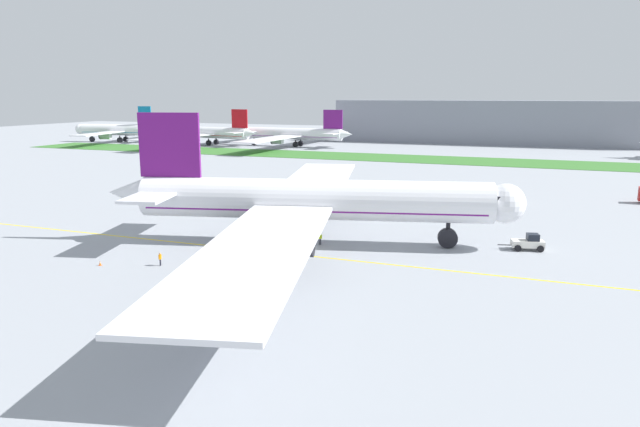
{
  "coord_description": "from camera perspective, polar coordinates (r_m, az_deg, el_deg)",
  "views": [
    {
      "loc": [
        29.42,
        -70.4,
        20.37
      ],
      "look_at": [
        0.7,
        4.87,
        3.9
      ],
      "focal_mm": 32.69,
      "sensor_mm": 36.0,
      "label": 1
    }
  ],
  "objects": [
    {
      "name": "ground_plane",
      "position": [
        78.97,
        -1.74,
        -3.4
      ],
      "size": [
        600.0,
        600.0,
        0.0
      ],
      "primitive_type": "plane",
      "color": "#9399A0",
      "rests_on": "ground"
    },
    {
      "name": "apron_taxi_line",
      "position": [
        75.98,
        -2.72,
        -4.01
      ],
      "size": [
        280.0,
        0.36,
        0.01
      ],
      "primitive_type": "cube",
      "color": "yellow",
      "rests_on": "ground"
    },
    {
      "name": "grass_median_strip",
      "position": [
        189.7,
        11.89,
        5.16
      ],
      "size": [
        320.0,
        24.0,
        0.1
      ],
      "primitive_type": "cube",
      "color": "#38722D",
      "rests_on": "ground"
    },
    {
      "name": "airliner_foreground",
      "position": [
        80.1,
        -1.24,
        1.29
      ],
      "size": [
        56.8,
        92.01,
        17.97
      ],
      "color": "white",
      "rests_on": "ground"
    },
    {
      "name": "pushback_tug",
      "position": [
        82.57,
        19.74,
        -2.7
      ],
      "size": [
        6.02,
        3.18,
        2.23
      ],
      "color": "white",
      "rests_on": "ground"
    },
    {
      "name": "ground_crew_wingwalker_port",
      "position": [
        73.32,
        -15.39,
        -4.19
      ],
      "size": [
        0.36,
        0.56,
        1.64
      ],
      "color": "black",
      "rests_on": "ground"
    },
    {
      "name": "ground_crew_marshaller_front",
      "position": [
        80.4,
        -0.0,
        -2.36
      ],
      "size": [
        0.51,
        0.46,
        1.69
      ],
      "color": "black",
      "rests_on": "ground"
    },
    {
      "name": "traffic_cone_near_nose",
      "position": [
        75.87,
        -20.73,
        -4.57
      ],
      "size": [
        0.36,
        0.36,
        0.58
      ],
      "color": "#F2590C",
      "rests_on": "ground"
    },
    {
      "name": "service_truck_fuel_bowser",
      "position": [
        116.66,
        17.2,
        1.79
      ],
      "size": [
        5.4,
        3.59,
        3.02
      ],
      "color": "white",
      "rests_on": "ground"
    },
    {
      "name": "parked_airliner_far_left",
      "position": [
        270.88,
        -19.16,
        7.73
      ],
      "size": [
        40.51,
        63.24,
        15.53
      ],
      "color": "white",
      "rests_on": "ground"
    },
    {
      "name": "parked_airliner_far_centre",
      "position": [
        246.57,
        -10.97,
        7.77
      ],
      "size": [
        49.55,
        80.3,
        14.7
      ],
      "color": "white",
      "rests_on": "ground"
    },
    {
      "name": "parked_airliner_far_right",
      "position": [
        234.73,
        -2.74,
        7.78
      ],
      "size": [
        51.72,
        83.5,
        14.69
      ],
      "color": "white",
      "rests_on": "ground"
    },
    {
      "name": "terminal_building",
      "position": [
        257.92,
        15.82,
        8.6
      ],
      "size": [
        126.22,
        20.0,
        18.0
      ],
      "primitive_type": "cube",
      "color": "gray",
      "rests_on": "ground"
    }
  ]
}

